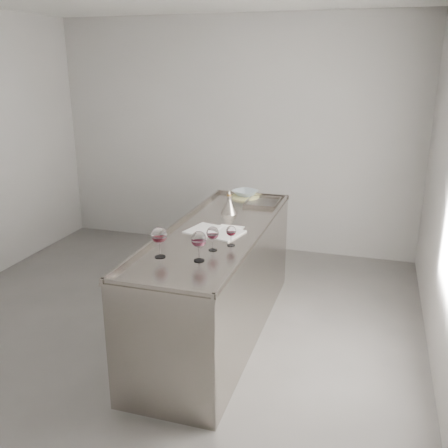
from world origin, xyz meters
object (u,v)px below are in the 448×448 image
(notebook, at_px, (215,232))
(wine_funnel, at_px, (229,206))
(wine_glass_right, at_px, (213,234))
(wine_glass_small, at_px, (231,232))
(wine_glass_middle, at_px, (199,240))
(ceramic_bowl, at_px, (245,193))
(counter, at_px, (217,282))
(wine_glass_left, at_px, (159,236))

(notebook, relative_size, wine_funnel, 2.17)
(wine_glass_right, relative_size, wine_glass_small, 1.17)
(wine_glass_middle, xyz_separation_m, wine_glass_right, (0.03, 0.22, -0.02))
(wine_glass_right, relative_size, wine_funnel, 0.80)
(wine_glass_middle, distance_m, ceramic_bowl, 1.76)
(counter, bearing_deg, wine_glass_left, -106.51)
(counter, height_order, ceramic_bowl, ceramic_bowl)
(wine_glass_middle, height_order, ceramic_bowl, wine_glass_middle)
(wine_glass_small, distance_m, wine_funnel, 0.84)
(wine_glass_left, bearing_deg, notebook, 72.00)
(ceramic_bowl, bearing_deg, wine_funnel, -89.46)
(notebook, bearing_deg, wine_funnel, 107.93)
(wine_glass_small, xyz_separation_m, notebook, (-0.21, 0.25, -0.10))
(wine_glass_left, distance_m, ceramic_bowl, 1.77)
(wine_funnel, bearing_deg, counter, -85.30)
(counter, relative_size, wine_funnel, 10.68)
(wine_glass_left, distance_m, wine_funnel, 1.19)
(wine_glass_right, relative_size, notebook, 0.37)
(wine_glass_left, height_order, wine_glass_small, wine_glass_left)
(wine_glass_middle, xyz_separation_m, wine_funnel, (-0.13, 1.16, -0.08))
(wine_glass_left, height_order, wine_glass_middle, wine_glass_left)
(wine_glass_left, relative_size, wine_glass_right, 1.22)
(wine_glass_left, xyz_separation_m, wine_funnel, (0.16, 1.17, -0.09))
(wine_glass_small, xyz_separation_m, ceramic_bowl, (-0.26, 1.39, -0.06))
(counter, bearing_deg, wine_glass_right, -75.83)
(counter, bearing_deg, wine_glass_middle, -82.62)
(wine_glass_middle, relative_size, wine_funnel, 0.95)
(wine_glass_middle, xyz_separation_m, notebook, (-0.09, 0.61, -0.15))
(wine_glass_right, bearing_deg, wine_glass_middle, -96.67)
(counter, height_order, wine_glass_left, wine_glass_left)
(notebook, bearing_deg, wine_glass_right, -59.76)
(wine_glass_left, height_order, ceramic_bowl, wine_glass_left)
(counter, relative_size, wine_glass_right, 13.37)
(notebook, relative_size, ceramic_bowl, 2.07)
(counter, distance_m, notebook, 0.48)
(wine_glass_small, relative_size, ceramic_bowl, 0.65)
(wine_glass_small, relative_size, wine_funnel, 0.68)
(wine_glass_middle, relative_size, wine_glass_small, 1.39)
(counter, relative_size, notebook, 4.92)
(wine_glass_right, bearing_deg, wine_glass_left, -143.09)
(ceramic_bowl, relative_size, wine_funnel, 1.05)
(wine_glass_middle, height_order, wine_glass_right, wine_glass_middle)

